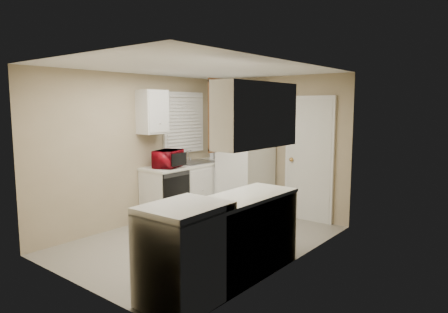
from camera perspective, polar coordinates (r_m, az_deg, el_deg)
The scene contains 19 objects.
floor at distance 5.81m, azimuth -3.16°, elevation -11.82°, with size 3.80×3.80×0.00m, color #ABA494.
ceiling at distance 5.52m, azimuth -3.33°, elevation 12.47°, with size 3.80×3.80×0.00m, color white.
wall_left at distance 6.55m, azimuth -12.38°, elevation 0.97°, with size 3.80×3.80×0.00m, color tan.
wall_right at distance 4.72m, azimuth 9.49°, elevation -1.34°, with size 3.80×3.80×0.00m, color tan.
wall_back at distance 7.05m, azimuth 7.14°, elevation 1.52°, with size 2.80×2.80×0.00m, color tan.
wall_front at distance 4.33m, azimuth -20.32°, elevation -2.48°, with size 2.80×2.80×0.00m, color tan.
left_counter at distance 7.05m, azimuth -4.96°, elevation -4.62°, with size 0.60×1.80×0.90m, color silver.
dishwasher at distance 6.43m, azimuth -6.79°, elevation -5.45°, with size 0.03×0.58×0.72m, color black.
sink at distance 7.09m, azimuth -4.15°, elevation -1.18°, with size 0.54×0.74×0.16m, color gray.
microwave at distance 6.56m, azimuth -7.98°, elevation -0.24°, with size 0.28×0.51×0.34m, color maroon.
soap_bottle at distance 7.50m, azimuth -1.62°, elevation 0.38°, with size 0.08×0.08×0.18m, color white.
window_blinds at distance 7.20m, azimuth -5.73°, elevation 4.85°, with size 0.10×0.98×1.08m, color silver.
upper_cabinet_left at distance 6.54m, azimuth -10.19°, elevation 6.29°, with size 0.30×0.45×0.70m, color silver.
refrigerator at distance 6.98m, azimuth 3.05°, elevation -0.76°, with size 0.76×0.74×1.85m, color silver.
cabinet_over_fridge at distance 7.12m, azimuth 3.83°, elevation 8.06°, with size 0.70×0.30×0.40m, color silver.
interior_door at distance 6.70m, azimuth 12.03°, elevation -0.43°, with size 0.86×0.06×2.08m, color silver.
right_counter at distance 4.42m, azimuth 0.58°, elevation -11.89°, with size 0.60×2.00×0.90m, color silver.
stove at distance 3.96m, azimuth -5.62°, elevation -13.62°, with size 0.65×0.81×0.98m, color silver.
upper_cabinet_right at distance 4.33m, azimuth 4.64°, elevation 5.93°, with size 0.30×1.20×0.70m, color silver.
Camera 1 is at (3.68, -4.08, 1.90)m, focal length 32.00 mm.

